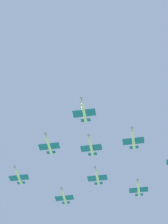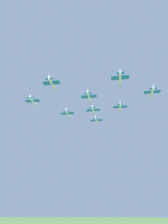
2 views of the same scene
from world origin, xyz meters
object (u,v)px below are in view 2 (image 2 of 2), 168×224
at_px(jet_port_outer, 93,110).
at_px(jet_tail_end, 120,78).
at_px(jet_starboard_trail, 52,84).
at_px(jet_port_trail, 89,97).
at_px(jet_center_rear, 152,92).
at_px(jet_lead, 96,121).
at_px(jet_port_inner, 68,114).
at_px(jet_starboard_inner, 120,107).
at_px(jet_starboard_outer, 33,101).

distance_m(jet_port_outer, jet_tail_end, 40.71).
bearing_deg(jet_starboard_trail, jet_port_trail, 38.66).
bearing_deg(jet_starboard_trail, jet_center_rear, 18.43).
bearing_deg(jet_port_trail, jet_center_rear, 5.71).
bearing_deg(jet_lead, jet_port_inner, -135.00).
distance_m(jet_starboard_inner, jet_center_rear, 26.81).
bearing_deg(jet_port_inner, jet_starboard_outer, -135.00).
height_order(jet_center_rear, jet_tail_end, jet_center_rear).
relative_size(jet_port_trail, jet_starboard_trail, 1.00).
bearing_deg(jet_starboard_outer, jet_lead, 45.00).
xyz_separation_m(jet_lead, jet_center_rear, (40.53, 35.08, 1.00)).
distance_m(jet_starboard_outer, jet_port_trail, 38.15).
xyz_separation_m(jet_center_rear, jet_starboard_trail, (14.81, -58.07, 0.37)).
xyz_separation_m(jet_starboard_trail, jet_tail_end, (2.72, 37.80, -0.70)).
relative_size(jet_starboard_outer, jet_tail_end, 1.00).
bearing_deg(jet_port_outer, jet_lead, 90.00).
height_order(jet_port_inner, jet_tail_end, jet_tail_end).
bearing_deg(jet_port_trail, jet_starboard_trail, -141.34).
distance_m(jet_starboard_inner, jet_port_trail, 29.69).
height_order(jet_starboard_inner, jet_tail_end, jet_starboard_inner).
height_order(jet_lead, jet_center_rear, jet_center_rear).
distance_m(jet_starboard_inner, jet_tail_end, 37.91).
distance_m(jet_lead, jet_port_outer, 20.85).
relative_size(jet_lead, jet_port_outer, 1.00).
height_order(jet_starboard_outer, jet_starboard_trail, jet_starboard_trail).
height_order(jet_center_rear, jet_starboard_trail, jet_starboard_trail).
xyz_separation_m(jet_center_rear, jet_port_trail, (1.06, -38.08, -1.86)).
relative_size(jet_port_inner, jet_port_outer, 1.00).
distance_m(jet_lead, jet_starboard_inner, 26.84).
xyz_separation_m(jet_lead, jet_starboard_trail, (55.34, -22.99, 1.37)).
bearing_deg(jet_center_rear, jet_port_trail, -174.29).
relative_size(jet_center_rear, jet_port_trail, 1.00).
height_order(jet_port_inner, jet_port_outer, jet_port_outer).
xyz_separation_m(jet_port_trail, jet_starboard_trail, (13.76, -19.99, 2.23)).
xyz_separation_m(jet_port_inner, jet_starboard_outer, (17.54, -20.26, 2.09)).
bearing_deg(jet_lead, jet_starboard_inner, -45.00).
bearing_deg(jet_lead, jet_starboard_trail, -108.43).
distance_m(jet_starboard_outer, jet_center_rear, 75.80).
height_order(jet_starboard_inner, jet_port_trail, jet_starboard_inner).
bearing_deg(jet_port_inner, jet_center_rear, -18.43).
distance_m(jet_port_inner, jet_port_outer, 19.05).
relative_size(jet_port_inner, jet_starboard_inner, 1.00).
height_order(jet_starboard_inner, jet_starboard_outer, jet_starboard_inner).
distance_m(jet_port_outer, jet_starboard_outer, 41.60).
relative_size(jet_starboard_inner, jet_starboard_outer, 1.00).
bearing_deg(jet_starboard_outer, jet_port_outer, 24.23).
xyz_separation_m(jet_starboard_inner, jet_starboard_trail, (35.08, -40.53, -0.12)).
bearing_deg(jet_tail_end, jet_center_rear, 45.00).
relative_size(jet_port_outer, jet_center_rear, 1.00).
relative_size(jet_port_inner, jet_tail_end, 1.00).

